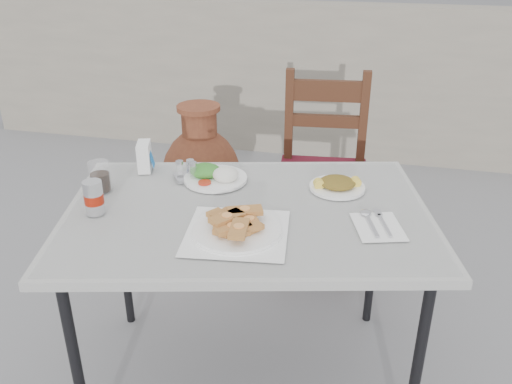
% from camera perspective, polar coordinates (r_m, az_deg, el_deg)
% --- Properties ---
extents(ground, '(80.00, 80.00, 0.00)m').
position_cam_1_polar(ground, '(2.51, -0.01, -16.81)').
color(ground, slate).
rests_on(ground, ground).
extents(cafe_table, '(1.48, 1.17, 0.80)m').
position_cam_1_polar(cafe_table, '(1.98, -0.92, -3.20)').
color(cafe_table, black).
rests_on(cafe_table, ground).
extents(pide_plate, '(0.37, 0.37, 0.07)m').
position_cam_1_polar(pide_plate, '(1.79, -2.04, -3.47)').
color(pide_plate, white).
rests_on(pide_plate, cafe_table).
extents(salad_rice_plate, '(0.25, 0.25, 0.06)m').
position_cam_1_polar(salad_rice_plate, '(2.17, -4.36, 1.81)').
color(salad_rice_plate, white).
rests_on(salad_rice_plate, cafe_table).
extents(salad_chopped_plate, '(0.22, 0.22, 0.05)m').
position_cam_1_polar(salad_chopped_plate, '(2.12, 8.55, 0.80)').
color(salad_chopped_plate, white).
rests_on(salad_chopped_plate, cafe_table).
extents(soda_can, '(0.07, 0.07, 0.12)m').
position_cam_1_polar(soda_can, '(1.98, -16.71, -0.54)').
color(soda_can, silver).
rests_on(soda_can, cafe_table).
extents(cola_glass, '(0.08, 0.08, 0.12)m').
position_cam_1_polar(cola_glass, '(2.15, -16.10, 1.41)').
color(cola_glass, white).
rests_on(cola_glass, cafe_table).
extents(napkin_holder, '(0.08, 0.11, 0.12)m').
position_cam_1_polar(napkin_holder, '(2.29, -11.67, 3.69)').
color(napkin_holder, white).
rests_on(napkin_holder, cafe_table).
extents(condiment_caddy, '(0.14, 0.14, 0.08)m').
position_cam_1_polar(condiment_caddy, '(2.19, -7.12, 2.09)').
color(condiment_caddy, silver).
rests_on(condiment_caddy, cafe_table).
extents(cutlery_napkin, '(0.20, 0.23, 0.01)m').
position_cam_1_polar(cutlery_napkin, '(1.89, 12.53, -3.30)').
color(cutlery_napkin, white).
rests_on(cutlery_napkin, cafe_table).
extents(chair, '(0.51, 0.51, 1.05)m').
position_cam_1_polar(chair, '(2.90, 7.07, 2.17)').
color(chair, '#3D1E10').
rests_on(chair, ground).
extents(terracotta_urn, '(0.47, 0.47, 0.82)m').
position_cam_1_polar(terracotta_urn, '(3.21, -5.73, 1.52)').
color(terracotta_urn, brown).
rests_on(terracotta_urn, ground).
extents(back_wall, '(6.00, 0.25, 1.20)m').
position_cam_1_polar(back_wall, '(4.45, 7.56, 11.41)').
color(back_wall, gray).
rests_on(back_wall, ground).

